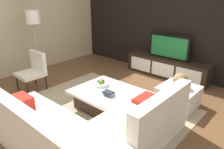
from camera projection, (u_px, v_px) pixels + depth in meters
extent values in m
plane|color=brown|center=(105.00, 111.00, 4.08)|extent=(14.00, 14.00, 0.00)
cube|color=black|center=(177.00, 22.00, 5.45)|extent=(6.40, 0.12, 2.80)
cube|color=#C6B28E|center=(22.00, 21.00, 5.69)|extent=(0.12, 5.20, 2.80)
cube|color=tan|center=(101.00, 109.00, 4.14)|extent=(3.16, 2.51, 0.01)
cube|color=black|center=(167.00, 67.00, 5.66)|extent=(2.21, 0.47, 0.50)
cube|color=white|center=(141.00, 64.00, 5.91)|extent=(0.62, 0.01, 0.35)
cube|color=white|center=(162.00, 70.00, 5.49)|extent=(0.62, 0.01, 0.35)
cube|color=white|center=(188.00, 76.00, 5.07)|extent=(0.62, 0.01, 0.35)
cube|color=black|center=(169.00, 47.00, 5.46)|extent=(1.10, 0.05, 0.62)
cube|color=#1E7238|center=(168.00, 47.00, 5.44)|extent=(0.99, 0.01, 0.52)
cube|color=silver|center=(51.00, 139.00, 2.97)|extent=(2.31, 0.85, 0.43)
cube|color=silver|center=(24.00, 124.00, 2.59)|extent=(2.31, 0.18, 0.41)
cube|color=silver|center=(141.00, 124.00, 3.31)|extent=(0.85, 1.41, 0.43)
cube|color=silver|center=(163.00, 108.00, 2.95)|extent=(0.18, 1.41, 0.41)
cube|color=red|center=(23.00, 102.00, 3.28)|extent=(0.36, 0.20, 0.22)
cube|color=red|center=(154.00, 102.00, 3.46)|extent=(0.60, 0.44, 0.06)
cube|color=black|center=(105.00, 100.00, 4.15)|extent=(0.86, 0.83, 0.33)
cube|color=white|center=(104.00, 91.00, 4.08)|extent=(1.08, 1.04, 0.05)
cylinder|color=black|center=(17.00, 82.00, 4.89)|extent=(0.04, 0.04, 0.38)
cylinder|color=black|center=(27.00, 88.00, 4.59)|extent=(0.04, 0.04, 0.38)
cylinder|color=black|center=(35.00, 77.00, 5.21)|extent=(0.04, 0.04, 0.38)
cylinder|color=black|center=(46.00, 82.00, 4.91)|extent=(0.04, 0.04, 0.38)
cube|color=silver|center=(30.00, 74.00, 4.83)|extent=(0.56, 0.53, 0.08)
cube|color=silver|center=(38.00, 61.00, 4.89)|extent=(0.56, 0.08, 0.45)
cylinder|color=#A5A5AA|center=(40.00, 76.00, 5.76)|extent=(0.28, 0.28, 0.02)
cylinder|color=#A5A5AA|center=(37.00, 51.00, 5.50)|extent=(0.03, 0.03, 1.37)
cylinder|color=white|center=(33.00, 17.00, 5.20)|extent=(0.34, 0.34, 0.32)
cube|color=silver|center=(178.00, 96.00, 4.21)|extent=(0.70, 0.70, 0.40)
cylinder|color=silver|center=(101.00, 84.00, 4.24)|extent=(0.28, 0.28, 0.07)
sphere|color=#B23326|center=(102.00, 82.00, 4.20)|extent=(0.09, 0.09, 0.09)
sphere|color=#B23326|center=(103.00, 81.00, 4.23)|extent=(0.07, 0.07, 0.07)
sphere|color=#B23326|center=(101.00, 81.00, 4.27)|extent=(0.07, 0.07, 0.07)
sphere|color=#4C8C33|center=(99.00, 81.00, 4.23)|extent=(0.08, 0.08, 0.08)
sphere|color=#4C8C33|center=(101.00, 82.00, 4.17)|extent=(0.10, 0.10, 0.10)
sphere|color=#997247|center=(180.00, 80.00, 4.08)|extent=(0.29, 0.29, 0.29)
cube|color=#2D516B|center=(109.00, 94.00, 3.85)|extent=(0.17, 0.14, 0.03)
cube|color=#CCB78C|center=(109.00, 93.00, 3.84)|extent=(0.21, 0.11, 0.02)
cube|color=#1E232D|center=(108.00, 92.00, 3.82)|extent=(0.20, 0.14, 0.02)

